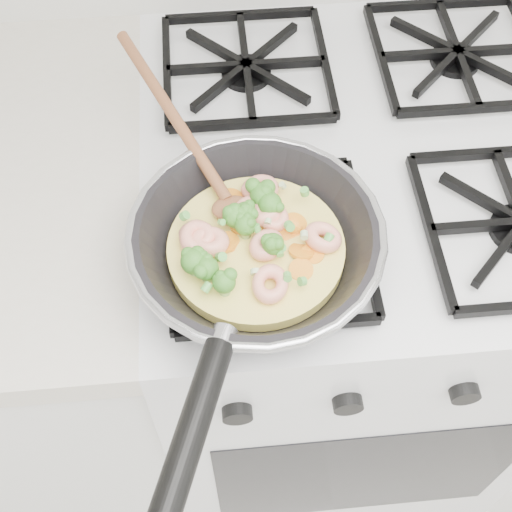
{
  "coord_description": "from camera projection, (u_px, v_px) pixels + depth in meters",
  "views": [
    {
      "loc": [
        -0.2,
        1.11,
        1.56
      ],
      "look_at": [
        -0.17,
        1.52,
        0.93
      ],
      "focal_mm": 47.85,
      "sensor_mm": 36.0,
      "label": 1
    }
  ],
  "objects": [
    {
      "name": "skillet",
      "position": [
        253.0,
        245.0,
        0.73
      ],
      "size": [
        0.29,
        0.61,
        0.09
      ],
      "rotation": [
        0.0,
        0.0,
        0.03
      ],
      "color": "black",
      "rests_on": "stove"
    },
    {
      "name": "stove",
      "position": [
        337.0,
        311.0,
        1.25
      ],
      "size": [
        0.6,
        0.6,
        0.92
      ],
      "color": "white",
      "rests_on": "ground"
    }
  ]
}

